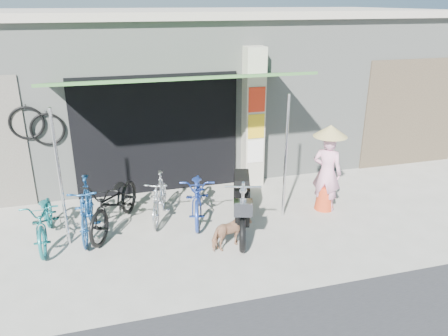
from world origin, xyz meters
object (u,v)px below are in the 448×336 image
object	(u,v)px
bike_navy	(198,194)
nun	(327,169)
bike_blue	(86,208)
street_dog	(231,232)
bike_black	(115,203)
bike_silver	(159,197)
moped	(242,202)
bike_teal	(45,219)

from	to	relation	value
bike_navy	nun	world-z (taller)	nun
bike_blue	nun	bearing A→B (deg)	1.01
street_dog	nun	world-z (taller)	nun
bike_black	nun	xyz separation A→B (m)	(3.99, -0.31, 0.35)
bike_silver	nun	size ratio (longest dim) A/B	0.85
moped	bike_silver	bearing A→B (deg)	167.27
bike_navy	nun	bearing A→B (deg)	5.18
moped	bike_navy	bearing A→B (deg)	151.82
bike_silver	moped	xyz separation A→B (m)	(1.37, -0.77, 0.09)
bike_teal	bike_navy	world-z (taller)	bike_navy
bike_teal	bike_black	distance (m)	1.17
bike_black	bike_navy	bearing A→B (deg)	27.67
bike_teal	bike_blue	bearing A→B (deg)	7.68
street_dog	bike_silver	bearing A→B (deg)	9.38
bike_teal	bike_black	bearing A→B (deg)	8.34
street_dog	moped	world-z (taller)	moped
bike_blue	bike_black	distance (m)	0.50
bike_navy	bike_teal	bearing A→B (deg)	-162.33
bike_silver	bike_navy	size ratio (longest dim) A/B	0.83
bike_blue	nun	distance (m)	4.50
bike_blue	bike_silver	distance (m)	1.32
bike_navy	moped	bearing A→B (deg)	-31.82
nun	bike_silver	bearing A→B (deg)	35.50
bike_blue	moped	world-z (taller)	moped
bike_navy	bike_blue	bearing A→B (deg)	-163.46
bike_silver	street_dog	world-z (taller)	bike_silver
bike_black	bike_silver	distance (m)	0.83
bike_black	street_dog	xyz separation A→B (m)	(1.79, -1.22, -0.21)
bike_blue	bike_navy	distance (m)	2.01
bike_silver	nun	bearing A→B (deg)	8.41
nun	bike_navy	bearing A→B (deg)	35.87
bike_silver	moped	bearing A→B (deg)	-12.78
bike_teal	bike_silver	size ratio (longest dim) A/B	1.13
bike_teal	street_dog	size ratio (longest dim) A/B	2.39
bike_silver	bike_navy	distance (m)	0.72
bike_navy	bike_silver	bearing A→B (deg)	-176.44
bike_teal	bike_navy	xyz separation A→B (m)	(2.68, 0.21, 0.03)
bike_navy	nun	size ratio (longest dim) A/B	1.02
moped	nun	distance (m)	1.87
bike_teal	bike_blue	size ratio (longest dim) A/B	1.00
bike_blue	moped	size ratio (longest dim) A/B	0.83
bike_teal	nun	bearing A→B (deg)	-1.69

